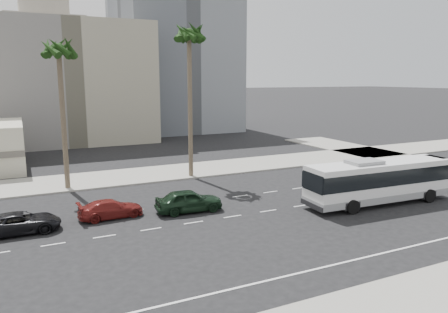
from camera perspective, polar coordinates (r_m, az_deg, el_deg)
ground at (r=33.83m, az=10.30°, el=-6.52°), size 700.00×700.00×0.00m
sidewalk_north at (r=46.81m, az=-0.87°, el=-1.49°), size 120.00×7.00×0.15m
midrise_beige_west at (r=71.43m, az=-20.18°, el=9.23°), size 24.00×18.00×18.00m
midrise_gray_center at (r=82.73m, az=-6.65°, el=12.65°), size 20.00×20.00×26.00m
civic_tower at (r=278.11m, az=-22.92°, el=15.70°), size 42.00×42.00×129.00m
highrise_right at (r=265.18m, az=-12.04°, el=15.74°), size 26.00×26.00×70.00m
highrise_far at (r=300.33m, az=-8.64°, el=14.25°), size 22.00×22.00×60.00m
city_bus at (r=35.61m, az=20.09°, el=-2.99°), size 12.65×3.39×3.60m
car_a at (r=31.79m, az=-4.74°, el=-5.90°), size 2.36×5.09×1.69m
car_b at (r=31.44m, az=-14.92°, el=-6.78°), size 2.07×4.61×1.31m
car_c at (r=30.46m, az=-25.60°, el=-8.00°), size 2.36×4.94×1.36m
palm_near at (r=41.89m, az=-4.70°, el=15.62°), size 4.44×4.44×14.97m
palm_mid at (r=39.47m, az=-21.26°, el=12.82°), size 4.26×4.26×13.20m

